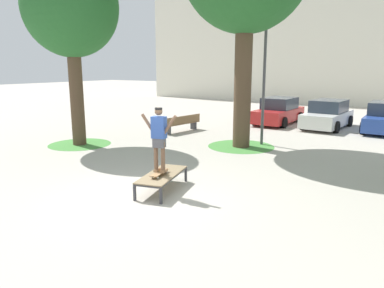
{
  "coord_description": "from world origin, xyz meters",
  "views": [
    {
      "loc": [
        5.59,
        -6.8,
        3.25
      ],
      "look_at": [
        0.01,
        2.08,
        1.0
      ],
      "focal_mm": 33.81,
      "sensor_mm": 36.0,
      "label": 1
    }
  ],
  "objects_px": {
    "skateboard": "(160,173)",
    "skater": "(159,135)",
    "car_red": "(279,112)",
    "light_post": "(265,52)",
    "skate_box": "(162,176)",
    "park_bench": "(182,123)",
    "car_white": "(328,115)",
    "tree_near_left": "(71,8)"
  },
  "relations": [
    {
      "from": "skater",
      "to": "light_post",
      "type": "distance_m",
      "value": 7.49
    },
    {
      "from": "skate_box",
      "to": "skateboard",
      "type": "bearing_deg",
      "value": -76.0
    },
    {
      "from": "skateboard",
      "to": "car_white",
      "type": "distance_m",
      "value": 13.12
    },
    {
      "from": "skateboard",
      "to": "skater",
      "type": "relative_size",
      "value": 0.49
    },
    {
      "from": "park_bench",
      "to": "light_post",
      "type": "xyz_separation_m",
      "value": [
        4.55,
        -0.7,
        3.38
      ]
    },
    {
      "from": "skater",
      "to": "car_white",
      "type": "bearing_deg",
      "value": 83.64
    },
    {
      "from": "tree_near_left",
      "to": "park_bench",
      "type": "distance_m",
      "value": 7.29
    },
    {
      "from": "skater",
      "to": "tree_near_left",
      "type": "bearing_deg",
      "value": 155.47
    },
    {
      "from": "tree_near_left",
      "to": "car_red",
      "type": "relative_size",
      "value": 1.77
    },
    {
      "from": "skateboard",
      "to": "car_red",
      "type": "relative_size",
      "value": 0.19
    },
    {
      "from": "park_bench",
      "to": "skate_box",
      "type": "bearing_deg",
      "value": -59.72
    },
    {
      "from": "skateboard",
      "to": "tree_near_left",
      "type": "relative_size",
      "value": 0.11
    },
    {
      "from": "skate_box",
      "to": "car_red",
      "type": "height_order",
      "value": "car_red"
    },
    {
      "from": "tree_near_left",
      "to": "car_white",
      "type": "relative_size",
      "value": 1.75
    },
    {
      "from": "car_red",
      "to": "skateboard",
      "type": "bearing_deg",
      "value": -84.34
    },
    {
      "from": "skateboard",
      "to": "skater",
      "type": "bearing_deg",
      "value": 101.7
    },
    {
      "from": "tree_near_left",
      "to": "skater",
      "type": "bearing_deg",
      "value": -24.53
    },
    {
      "from": "skate_box",
      "to": "park_bench",
      "type": "distance_m",
      "value": 8.9
    },
    {
      "from": "park_bench",
      "to": "skater",
      "type": "bearing_deg",
      "value": -59.98
    },
    {
      "from": "skateboard",
      "to": "light_post",
      "type": "bearing_deg",
      "value": 89.76
    },
    {
      "from": "skate_box",
      "to": "light_post",
      "type": "bearing_deg",
      "value": 89.45
    },
    {
      "from": "light_post",
      "to": "park_bench",
      "type": "bearing_deg",
      "value": 171.21
    },
    {
      "from": "light_post",
      "to": "car_white",
      "type": "bearing_deg",
      "value": 76.47
    },
    {
      "from": "car_white",
      "to": "park_bench",
      "type": "xyz_separation_m",
      "value": [
        -5.98,
        -5.21,
        -0.24
      ]
    },
    {
      "from": "skate_box",
      "to": "tree_near_left",
      "type": "xyz_separation_m",
      "value": [
        -6.51,
        2.84,
        5.09
      ]
    },
    {
      "from": "skateboard",
      "to": "tree_near_left",
      "type": "distance_m",
      "value": 8.74
    },
    {
      "from": "car_white",
      "to": "skateboard",
      "type": "bearing_deg",
      "value": -96.36
    },
    {
      "from": "skate_box",
      "to": "park_bench",
      "type": "xyz_separation_m",
      "value": [
        -4.49,
        7.69,
        0.03
      ]
    },
    {
      "from": "car_red",
      "to": "light_post",
      "type": "relative_size",
      "value": 0.73
    },
    {
      "from": "skate_box",
      "to": "park_bench",
      "type": "bearing_deg",
      "value": 120.28
    },
    {
      "from": "skater",
      "to": "park_bench",
      "type": "distance_m",
      "value": 9.11
    },
    {
      "from": "tree_near_left",
      "to": "light_post",
      "type": "relative_size",
      "value": 1.3
    },
    {
      "from": "skateboard",
      "to": "car_red",
      "type": "distance_m",
      "value": 13.17
    },
    {
      "from": "skate_box",
      "to": "skater",
      "type": "height_order",
      "value": "skater"
    },
    {
      "from": "skateboard",
      "to": "skater",
      "type": "height_order",
      "value": "skater"
    },
    {
      "from": "skater",
      "to": "tree_near_left",
      "type": "relative_size",
      "value": 0.22
    },
    {
      "from": "skateboard",
      "to": "car_white",
      "type": "xyz_separation_m",
      "value": [
        1.45,
        13.04,
        0.15
      ]
    },
    {
      "from": "tree_near_left",
      "to": "light_post",
      "type": "distance_m",
      "value": 7.95
    },
    {
      "from": "tree_near_left",
      "to": "light_post",
      "type": "xyz_separation_m",
      "value": [
        6.57,
        4.14,
        -1.68
      ]
    },
    {
      "from": "skate_box",
      "to": "light_post",
      "type": "height_order",
      "value": "light_post"
    },
    {
      "from": "skateboard",
      "to": "car_white",
      "type": "bearing_deg",
      "value": 83.64
    },
    {
      "from": "car_red",
      "to": "light_post",
      "type": "bearing_deg",
      "value": -77.46
    }
  ]
}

